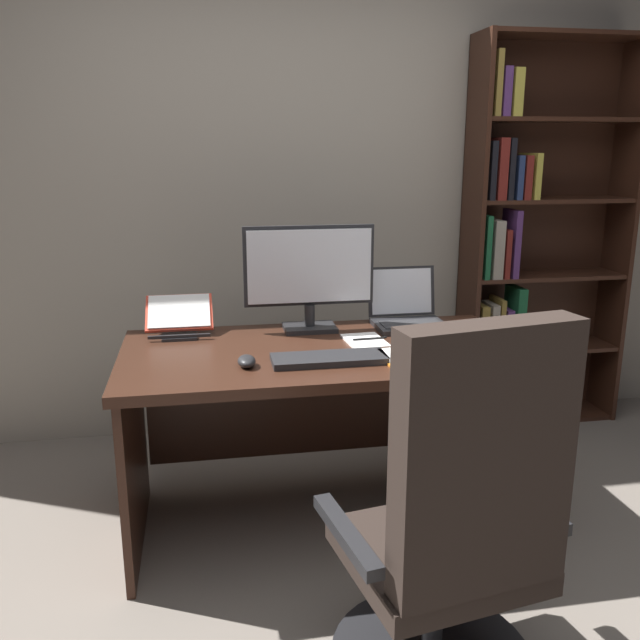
# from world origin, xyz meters

# --- Properties ---
(wall_back) EXTENTS (5.26, 0.12, 2.81)m
(wall_back) POSITION_xyz_m (0.00, 1.87, 1.40)
(wall_back) COLOR #A89E8E
(wall_back) RESTS_ON ground
(desk) EXTENTS (1.56, 0.80, 0.76)m
(desk) POSITION_xyz_m (-0.02, 0.83, 0.55)
(desk) COLOR #381E14
(desk) RESTS_ON ground
(bookshelf) EXTENTS (0.89, 0.28, 2.07)m
(bookshelf) POSITION_xyz_m (1.28, 1.66, 0.96)
(bookshelf) COLOR #381E14
(bookshelf) RESTS_ON ground
(office_chair) EXTENTS (0.67, 0.60, 1.12)m
(office_chair) POSITION_xyz_m (0.17, -0.18, 0.47)
(office_chair) COLOR #232326
(office_chair) RESTS_ON ground
(monitor) EXTENTS (0.55, 0.16, 0.45)m
(monitor) POSITION_xyz_m (-0.03, 1.03, 0.99)
(monitor) COLOR #232326
(monitor) RESTS_ON desk
(laptop) EXTENTS (0.31, 0.28, 0.24)m
(laptop) POSITION_xyz_m (0.40, 1.03, 0.81)
(laptop) COLOR #232326
(laptop) RESTS_ON desk
(keyboard) EXTENTS (0.42, 0.15, 0.02)m
(keyboard) POSITION_xyz_m (-0.03, 0.58, 0.77)
(keyboard) COLOR #232326
(keyboard) RESTS_ON desk
(computer_mouse) EXTENTS (0.06, 0.10, 0.04)m
(computer_mouse) POSITION_xyz_m (-0.33, 0.58, 0.78)
(computer_mouse) COLOR #232326
(computer_mouse) RESTS_ON desk
(reading_stand_with_book) EXTENTS (0.28, 0.24, 0.15)m
(reading_stand_with_book) POSITION_xyz_m (-0.57, 1.08, 0.83)
(reading_stand_with_book) COLOR #232326
(reading_stand_with_book) RESTS_ON desk
(open_binder) EXTENTS (0.52, 0.32, 0.02)m
(open_binder) POSITION_xyz_m (0.41, 0.53, 0.77)
(open_binder) COLOR orange
(open_binder) RESTS_ON desk
(notepad) EXTENTS (0.16, 0.22, 0.01)m
(notepad) POSITION_xyz_m (0.16, 0.81, 0.76)
(notepad) COLOR white
(notepad) RESTS_ON desk
(pen) EXTENTS (0.14, 0.02, 0.01)m
(pen) POSITION_xyz_m (0.18, 0.81, 0.77)
(pen) COLOR black
(pen) RESTS_ON notepad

